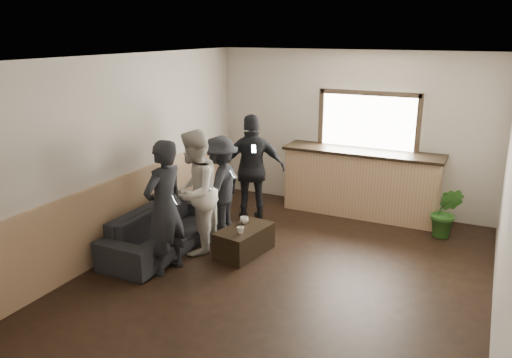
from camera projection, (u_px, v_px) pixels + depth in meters
The scene contains 12 objects.
ground at pixel (285, 274), 6.62m from camera, with size 5.00×6.00×0.01m, color black.
room_shell at pixel (235, 161), 6.50m from camera, with size 5.01×6.01×2.80m.
bar_counter at pixel (361, 179), 8.64m from camera, with size 2.70×0.68×2.13m.
sofa at pixel (164, 229), 7.30m from camera, with size 2.11×0.83×0.62m, color black.
coffee_table at pixel (244, 241), 7.19m from camera, with size 0.49×0.88×0.39m, color black.
cup_a at pixel (244, 220), 7.29m from camera, with size 0.12×0.12×0.10m, color silver.
cup_b at pixel (240, 230), 6.93m from camera, with size 0.10×0.10×0.09m, color silver.
potted_plant at pixel (446, 212), 7.69m from camera, with size 0.45×0.37×0.83m, color #2D6623.
person_a at pixel (164, 208), 6.46m from camera, with size 0.53×0.71×1.80m.
person_b at pixel (195, 192), 7.08m from camera, with size 0.86×1.00×1.80m.
person_c at pixel (221, 186), 7.75m from camera, with size 0.64×1.05×1.57m.
person_d at pixel (253, 169), 8.21m from camera, with size 1.14×0.94×1.82m.
Camera 1 is at (2.25, -5.55, 3.10)m, focal length 35.00 mm.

